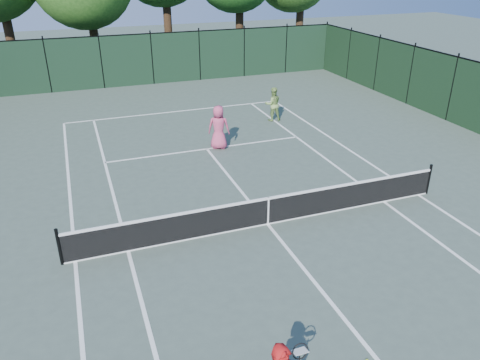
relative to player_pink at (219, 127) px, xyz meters
name	(u,v)px	position (x,y,z in m)	size (l,w,h in m)	color
ground	(268,224)	(-0.51, -6.33, -0.91)	(90.00, 90.00, 0.00)	#445347
sideline_doubles_left	(75,261)	(-6.00, -6.33, -0.90)	(0.10, 23.77, 0.01)	white
sideline_doubles_right	(418,195)	(4.97, -6.33, -0.90)	(0.10, 23.77, 0.01)	white
sideline_singles_left	(128,251)	(-4.63, -6.33, -0.90)	(0.10, 23.77, 0.01)	white
sideline_singles_right	(384,202)	(3.60, -6.33, -0.90)	(0.10, 23.77, 0.01)	white
baseline_far	(177,111)	(-0.51, 5.56, -0.90)	(10.97, 0.10, 0.01)	white
service_line_far	(207,149)	(-0.51, 0.07, -0.90)	(8.23, 0.10, 0.01)	white
center_service_line	(268,224)	(-0.51, -6.33, -0.90)	(0.10, 12.80, 0.01)	white
tennis_net	(268,210)	(-0.51, -6.33, -0.43)	(11.69, 0.09, 1.06)	black
fence_far	(152,59)	(-0.51, 11.67, 0.59)	(24.00, 0.05, 3.00)	black
player_pink	(219,127)	(0.00, 0.00, 0.00)	(1.04, 0.89, 1.81)	#C5456C
player_green	(273,104)	(3.55, 2.56, -0.10)	(0.86, 0.72, 1.62)	#82A552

